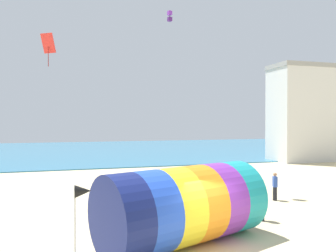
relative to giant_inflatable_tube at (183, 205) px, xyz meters
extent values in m
cube|color=teal|center=(0.90, 39.79, -1.38)|extent=(120.00, 40.00, 0.10)
cylinder|color=navy|center=(-2.46, -0.89, 0.00)|extent=(1.95, 3.03, 2.85)
cylinder|color=blue|center=(-1.48, -0.54, 0.00)|extent=(1.95, 3.03, 2.85)
cylinder|color=yellow|center=(-0.51, -0.19, 0.00)|extent=(1.95, 3.03, 2.85)
cylinder|color=orange|center=(0.46, 0.17, 0.00)|extent=(1.95, 3.03, 2.85)
cylinder|color=purple|center=(1.44, 0.52, 0.00)|extent=(1.95, 3.03, 2.85)
cylinder|color=teal|center=(2.41, 0.87, 0.00)|extent=(1.95, 3.03, 2.85)
cylinder|color=black|center=(2.92, 1.06, 0.00)|extent=(0.95, 2.49, 2.62)
cylinder|color=black|center=(4.32, 1.66, -1.03)|extent=(0.24, 0.24, 0.80)
cube|color=#338C4C|center=(4.32, 1.66, -0.32)|extent=(0.29, 0.40, 0.60)
sphere|color=beige|center=(4.32, 1.66, 0.11)|extent=(0.22, 0.22, 0.22)
cube|color=red|center=(-5.03, 5.02, 6.79)|extent=(0.72, 0.63, 0.88)
cylinder|color=maroon|center=(-5.03, 5.02, 6.15)|extent=(0.03, 0.03, 0.92)
cube|color=purple|center=(3.53, 13.88, 11.76)|extent=(0.37, 0.37, 0.32)
cube|color=#4C1E6B|center=(3.53, 13.88, 11.28)|extent=(0.37, 0.37, 0.32)
cylinder|color=black|center=(3.53, 13.88, 11.52)|extent=(0.02, 0.02, 0.86)
cylinder|color=black|center=(7.15, 4.83, -1.04)|extent=(0.24, 0.24, 0.78)
cube|color=#2D4CA5|center=(7.15, 4.83, -0.36)|extent=(0.33, 0.41, 0.58)
sphere|color=#9E7051|center=(7.15, 4.83, 0.06)|extent=(0.21, 0.21, 0.21)
cube|color=silver|center=(22.85, 20.24, 3.78)|extent=(10.38, 4.10, 10.41)
cube|color=gray|center=(22.85, 20.24, 9.23)|extent=(10.59, 4.18, 0.50)
cylinder|color=silver|center=(-3.86, -2.07, -0.04)|extent=(0.05, 0.05, 2.78)
cone|color=black|center=(-3.64, -2.07, 1.18)|extent=(0.45, 0.36, 0.36)
camera|label=1|loc=(-3.86, -11.40, 3.12)|focal=35.00mm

